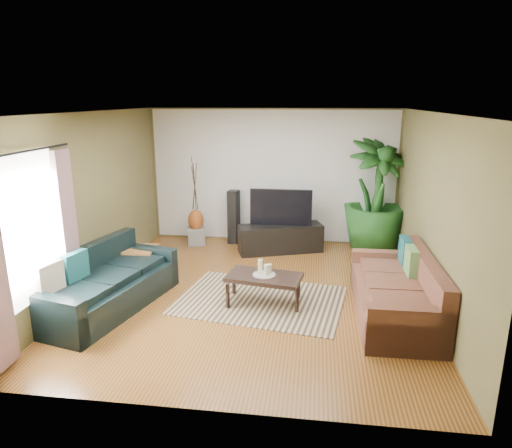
% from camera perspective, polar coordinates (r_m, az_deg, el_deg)
% --- Properties ---
extents(floor, '(5.50, 5.50, 0.00)m').
position_cam_1_polar(floor, '(7.07, -0.22, -8.67)').
color(floor, brown).
rests_on(floor, ground).
extents(ceiling, '(5.50, 5.50, 0.00)m').
position_cam_1_polar(ceiling, '(6.45, -0.24, 13.79)').
color(ceiling, white).
rests_on(ceiling, ground).
extents(wall_back, '(5.00, 0.00, 5.00)m').
position_cam_1_polar(wall_back, '(9.31, 2.07, 5.94)').
color(wall_back, brown).
rests_on(wall_back, ground).
extents(wall_front, '(5.00, 0.00, 5.00)m').
position_cam_1_polar(wall_front, '(4.05, -5.54, -6.97)').
color(wall_front, brown).
rests_on(wall_front, ground).
extents(wall_left, '(0.00, 5.50, 5.50)m').
position_cam_1_polar(wall_left, '(7.39, -19.84, 2.51)').
color(wall_left, brown).
rests_on(wall_left, ground).
extents(wall_right, '(0.00, 5.50, 5.50)m').
position_cam_1_polar(wall_right, '(6.77, 21.24, 1.26)').
color(wall_right, brown).
rests_on(wall_right, ground).
extents(backwall_panel, '(4.90, 0.00, 4.90)m').
position_cam_1_polar(backwall_panel, '(9.30, 2.07, 5.93)').
color(backwall_panel, white).
rests_on(backwall_panel, ground).
extents(window_pane, '(0.00, 1.80, 1.80)m').
position_cam_1_polar(window_pane, '(6.03, -26.54, -0.49)').
color(window_pane, white).
rests_on(window_pane, ground).
extents(curtain_far, '(0.08, 0.35, 2.20)m').
position_cam_1_polar(curtain_far, '(6.68, -22.42, -0.82)').
color(curtain_far, gray).
rests_on(curtain_far, ground).
extents(curtain_rod, '(0.03, 1.90, 0.03)m').
position_cam_1_polar(curtain_rod, '(5.85, -27.19, 8.00)').
color(curtain_rod, black).
rests_on(curtain_rod, ground).
extents(sofa_left, '(1.46, 2.40, 0.85)m').
position_cam_1_polar(sofa_left, '(6.79, -18.13, -6.62)').
color(sofa_left, black).
rests_on(sofa_left, floor).
extents(sofa_right, '(1.00, 2.18, 0.85)m').
position_cam_1_polar(sofa_right, '(6.49, 16.95, -7.57)').
color(sofa_right, brown).
rests_on(sofa_right, floor).
extents(area_rug, '(2.61, 2.04, 0.01)m').
position_cam_1_polar(area_rug, '(6.83, 0.55, -9.49)').
color(area_rug, tan).
rests_on(area_rug, floor).
extents(coffee_table, '(1.14, 0.75, 0.43)m').
position_cam_1_polar(coffee_table, '(6.68, 1.01, -8.14)').
color(coffee_table, black).
rests_on(coffee_table, floor).
extents(candle_tray, '(0.33, 0.33, 0.01)m').
position_cam_1_polar(candle_tray, '(6.59, 1.02, -6.36)').
color(candle_tray, gray).
rests_on(candle_tray, coffee_table).
extents(candle_tall, '(0.07, 0.07, 0.21)m').
position_cam_1_polar(candle_tall, '(6.58, 0.53, -5.32)').
color(candle_tall, '#EBE5C6').
rests_on(candle_tall, candle_tray).
extents(candle_mid, '(0.07, 0.07, 0.16)m').
position_cam_1_polar(candle_mid, '(6.52, 1.33, -5.78)').
color(candle_mid, beige).
rests_on(candle_mid, candle_tray).
extents(candle_short, '(0.07, 0.07, 0.13)m').
position_cam_1_polar(candle_short, '(6.61, 1.69, -5.60)').
color(candle_short, beige).
rests_on(candle_short, candle_tray).
extents(tv_stand, '(1.68, 0.98, 0.54)m').
position_cam_1_polar(tv_stand, '(8.83, 3.06, -1.82)').
color(tv_stand, black).
rests_on(tv_stand, floor).
extents(television, '(1.18, 0.06, 0.70)m').
position_cam_1_polar(television, '(8.69, 3.13, 2.10)').
color(television, black).
rests_on(television, tv_stand).
extents(speaker_left, '(0.24, 0.26, 1.10)m').
position_cam_1_polar(speaker_left, '(9.30, -2.80, 0.88)').
color(speaker_left, black).
rests_on(speaker_left, floor).
extents(speaker_right, '(0.19, 0.22, 1.07)m').
position_cam_1_polar(speaker_right, '(9.03, 6.26, 0.26)').
color(speaker_right, black).
rests_on(speaker_right, floor).
extents(potted_plant, '(1.68, 1.68, 2.18)m').
position_cam_1_polar(potted_plant, '(9.02, 14.75, 3.45)').
color(potted_plant, '#184717').
rests_on(potted_plant, floor).
extents(plant_pot, '(0.40, 0.40, 0.31)m').
position_cam_1_polar(plant_pot, '(9.25, 14.36, -2.21)').
color(plant_pot, black).
rests_on(plant_pot, floor).
extents(pedestal, '(0.43, 0.43, 0.34)m').
position_cam_1_polar(pedestal, '(9.39, -7.45, -1.48)').
color(pedestal, gray).
rests_on(pedestal, floor).
extents(vase, '(0.31, 0.31, 0.44)m').
position_cam_1_polar(vase, '(9.30, -7.52, 0.46)').
color(vase, brown).
rests_on(vase, pedestal).
extents(side_table, '(0.54, 0.54, 0.56)m').
position_cam_1_polar(side_table, '(7.69, -14.25, -4.89)').
color(side_table, '#995E32').
rests_on(side_table, floor).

